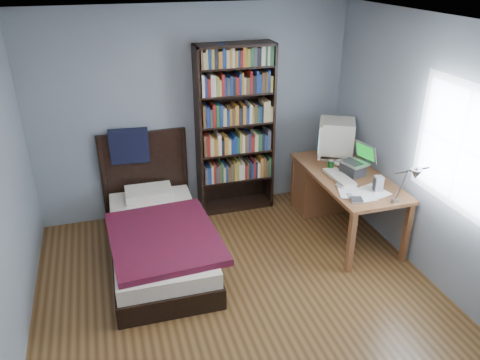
{
  "coord_description": "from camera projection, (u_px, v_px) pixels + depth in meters",
  "views": [
    {
      "loc": [
        -1.04,
        -3.2,
        2.95
      ],
      "look_at": [
        0.15,
        0.71,
        0.98
      ],
      "focal_mm": 35.0,
      "sensor_mm": 36.0,
      "label": 1
    }
  ],
  "objects": [
    {
      "name": "speaker",
      "position": [
        378.0,
        184.0,
        4.85
      ],
      "size": [
        0.1,
        0.1,
        0.17
      ],
      "primitive_type": "cube",
      "rotation": [
        0.0,
        0.0,
        -0.16
      ],
      "color": "gray",
      "rests_on": "desk"
    },
    {
      "name": "desk_lamp",
      "position": [
        413.0,
        177.0,
        4.15
      ],
      "size": [
        0.21,
        0.47,
        0.56
      ],
      "color": "#99999E",
      "rests_on": "desk"
    },
    {
      "name": "external_drive",
      "position": [
        357.0,
        200.0,
        4.68
      ],
      "size": [
        0.14,
        0.14,
        0.02
      ],
      "primitive_type": "cube",
      "rotation": [
        0.0,
        0.0,
        -0.3
      ],
      "color": "gray",
      "rests_on": "desk"
    },
    {
      "name": "bookshelf",
      "position": [
        235.0,
        131.0,
        5.65
      ],
      "size": [
        0.93,
        0.3,
        2.07
      ],
      "color": "black",
      "rests_on": "floor"
    },
    {
      "name": "soda_can",
      "position": [
        331.0,
        165.0,
        5.35
      ],
      "size": [
        0.06,
        0.06,
        0.12
      ],
      "primitive_type": "cylinder",
      "color": "#083B19",
      "rests_on": "desk"
    },
    {
      "name": "room",
      "position": [
        251.0,
        189.0,
        3.78
      ],
      "size": [
        4.2,
        4.24,
        2.5
      ],
      "color": "#4B3016",
      "rests_on": "ground"
    },
    {
      "name": "bed",
      "position": [
        158.0,
        234.0,
        5.01
      ],
      "size": [
        1.1,
        2.07,
        1.16
      ],
      "color": "black",
      "rests_on": "floor"
    },
    {
      "name": "mouse",
      "position": [
        337.0,
        164.0,
        5.49
      ],
      "size": [
        0.07,
        0.12,
        0.04
      ],
      "primitive_type": "ellipsoid",
      "color": "silver",
      "rests_on": "desk"
    },
    {
      "name": "laptop",
      "position": [
        355.0,
        166.0,
        5.22
      ],
      "size": [
        0.36,
        0.35,
        0.36
      ],
      "color": "#2D2D30",
      "rests_on": "desk"
    },
    {
      "name": "phone_grey",
      "position": [
        350.0,
        196.0,
        4.76
      ],
      "size": [
        0.06,
        0.1,
        0.02
      ],
      "primitive_type": "cube",
      "rotation": [
        0.0,
        0.0,
        -0.15
      ],
      "color": "gray",
      "rests_on": "desk"
    },
    {
      "name": "crt_monitor",
      "position": [
        335.0,
        137.0,
        5.56
      ],
      "size": [
        0.58,
        0.53,
        0.49
      ],
      "color": "#C0B59F",
      "rests_on": "desk"
    },
    {
      "name": "keyboard",
      "position": [
        340.0,
        177.0,
        5.15
      ],
      "size": [
        0.2,
        0.47,
        0.05
      ],
      "primitive_type": "cube",
      "rotation": [
        0.0,
        0.07,
        0.04
      ],
      "color": "beige",
      "rests_on": "desk"
    },
    {
      "name": "phone_silver",
      "position": [
        340.0,
        186.0,
        4.97
      ],
      "size": [
        0.08,
        0.12,
        0.02
      ],
      "primitive_type": "cube",
      "rotation": [
        0.0,
        0.0,
        0.26
      ],
      "color": "silver",
      "rests_on": "desk"
    },
    {
      "name": "desk",
      "position": [
        328.0,
        184.0,
        5.76
      ],
      "size": [
        0.75,
        1.56,
        0.73
      ],
      "color": "brown",
      "rests_on": "floor"
    }
  ]
}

